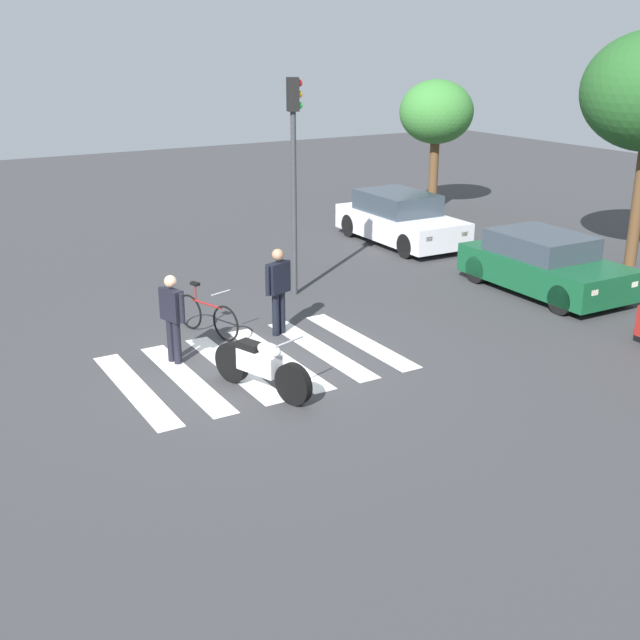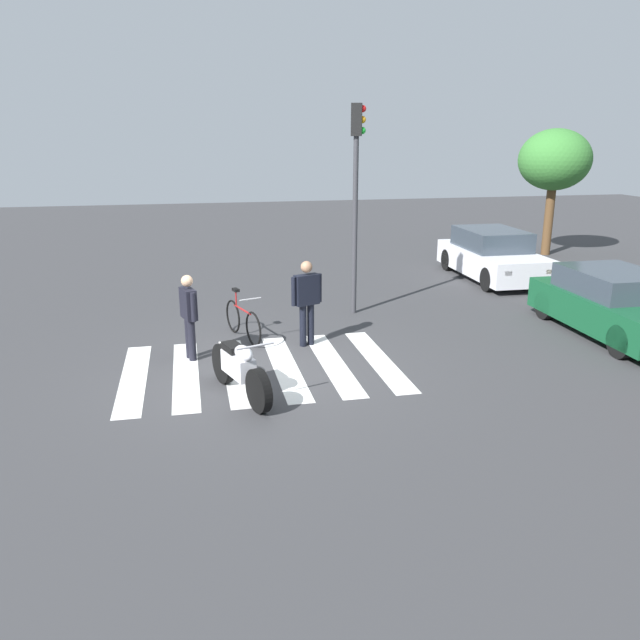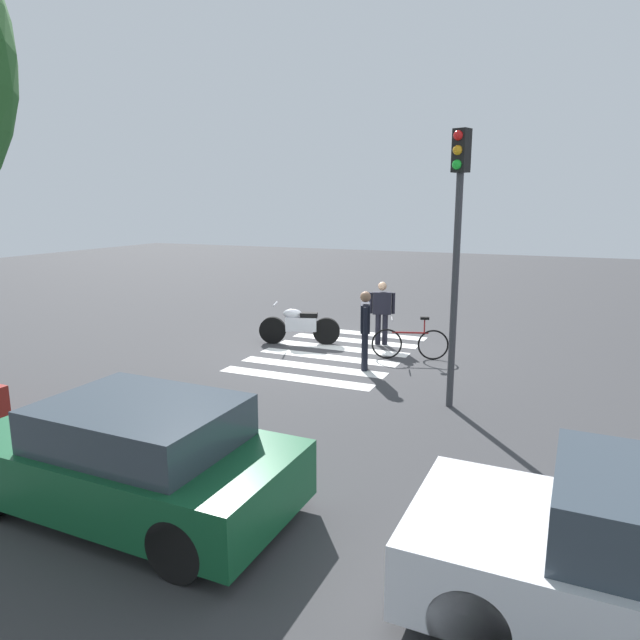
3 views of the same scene
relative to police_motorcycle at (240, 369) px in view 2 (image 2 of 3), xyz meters
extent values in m
plane|color=#38383A|center=(-1.19, 0.48, -0.48)|extent=(60.00, 60.00, 0.00)
cylinder|color=black|center=(0.67, 0.23, -0.13)|extent=(0.70, 0.36, 0.70)
cylinder|color=black|center=(-0.66, -0.23, -0.13)|extent=(0.70, 0.36, 0.70)
cube|color=silver|center=(-0.04, -0.01, 0.05)|extent=(0.85, 0.53, 0.36)
ellipsoid|color=silver|center=(0.18, 0.06, 0.32)|extent=(0.53, 0.38, 0.24)
cube|color=black|center=(-0.23, -0.08, 0.29)|extent=(0.49, 0.37, 0.12)
cylinder|color=#A5A5AD|center=(0.60, 0.21, 0.57)|extent=(0.24, 0.60, 0.04)
torus|color=black|center=(-2.50, 0.49, -0.12)|extent=(0.69, 0.26, 0.72)
torus|color=black|center=(-3.52, 0.16, -0.12)|extent=(0.69, 0.26, 0.72)
cylinder|color=maroon|center=(-3.01, 0.33, 0.16)|extent=(0.81, 0.30, 0.04)
cylinder|color=maroon|center=(-3.32, 0.23, 0.33)|extent=(0.04, 0.04, 0.34)
cube|color=black|center=(-3.32, 0.23, 0.51)|extent=(0.22, 0.16, 0.06)
cylinder|color=#99999E|center=(-2.60, 0.46, 0.48)|extent=(0.17, 0.45, 0.03)
cylinder|color=black|center=(-2.29, 1.47, -0.05)|extent=(0.14, 0.14, 0.86)
cylinder|color=black|center=(-2.35, 1.64, -0.05)|extent=(0.14, 0.14, 0.86)
cube|color=black|center=(-2.32, 1.56, 0.69)|extent=(0.36, 0.54, 0.61)
sphere|color=#8C664C|center=(-2.32, 1.56, 1.15)|extent=(0.23, 0.23, 0.23)
cylinder|color=black|center=(-2.22, 1.28, 0.69)|extent=(0.09, 0.09, 0.58)
cylinder|color=black|center=(-2.43, 1.84, 0.69)|extent=(0.09, 0.09, 0.58)
cylinder|color=black|center=(-2.06, -0.79, -0.07)|extent=(0.14, 0.14, 0.81)
cylinder|color=black|center=(-1.89, -0.73, -0.07)|extent=(0.14, 0.14, 0.81)
cube|color=black|center=(-1.98, -0.76, 0.62)|extent=(0.51, 0.33, 0.57)
sphere|color=tan|center=(-1.98, -0.76, 1.05)|extent=(0.22, 0.22, 0.22)
cylinder|color=black|center=(-2.25, -0.84, 0.62)|extent=(0.09, 0.09, 0.54)
cylinder|color=black|center=(-1.70, -0.68, 0.62)|extent=(0.09, 0.09, 0.54)
cube|color=silver|center=(-1.19, -1.77, -0.47)|extent=(3.44, 0.45, 0.01)
cube|color=silver|center=(-1.19, -0.87, -0.47)|extent=(3.44, 0.45, 0.01)
cube|color=silver|center=(-1.19, 0.03, -0.47)|extent=(3.44, 0.45, 0.01)
cube|color=silver|center=(-1.19, 0.93, -0.47)|extent=(3.44, 0.45, 0.01)
cube|color=silver|center=(-1.19, 1.83, -0.47)|extent=(3.44, 0.45, 0.01)
cube|color=silver|center=(-1.19, 2.73, -0.47)|extent=(3.44, 0.45, 0.01)
cylinder|color=black|center=(-5.76, 8.90, -0.14)|extent=(0.67, 0.23, 0.67)
cylinder|color=black|center=(-5.79, 7.28, -0.14)|extent=(0.67, 0.23, 0.67)
cylinder|color=black|center=(-8.65, 8.95, -0.14)|extent=(0.67, 0.23, 0.67)
cylinder|color=black|center=(-8.68, 7.33, -0.14)|extent=(0.67, 0.23, 0.67)
cube|color=silver|center=(-7.22, 8.12, 0.06)|extent=(4.29, 1.92, 0.69)
cube|color=#333D47|center=(-7.43, 8.12, 0.69)|extent=(2.33, 1.66, 0.57)
cube|color=#F2EDCC|center=(-5.12, 8.66, 0.16)|extent=(0.08, 0.20, 0.12)
cube|color=#F2EDCC|center=(-5.15, 7.49, 0.16)|extent=(0.08, 0.20, 0.12)
cylinder|color=black|center=(-0.32, 7.30, -0.15)|extent=(0.66, 0.23, 0.65)
cylinder|color=black|center=(-3.02, 9.01, -0.15)|extent=(0.66, 0.23, 0.65)
cylinder|color=black|center=(-3.05, 7.35, -0.15)|extent=(0.66, 0.23, 0.65)
cube|color=#14512D|center=(-1.67, 8.15, 0.04)|extent=(4.05, 1.96, 0.68)
cube|color=#333D47|center=(-1.87, 8.16, 0.63)|extent=(2.20, 1.70, 0.50)
cylinder|color=#38383D|center=(-4.48, 3.12, 1.57)|extent=(0.12, 0.12, 4.09)
cube|color=black|center=(-4.48, 3.12, 3.97)|extent=(0.30, 0.30, 0.70)
sphere|color=red|center=(-4.45, 3.24, 4.20)|extent=(0.16, 0.16, 0.16)
sphere|color=orange|center=(-4.45, 3.24, 3.97)|extent=(0.16, 0.16, 0.16)
sphere|color=green|center=(-4.45, 3.24, 3.74)|extent=(0.16, 0.16, 0.16)
cylinder|color=brown|center=(-10.50, 11.86, 0.72)|extent=(0.31, 0.31, 2.39)
ellipsoid|color=#387A33|center=(-10.50, 11.86, 2.84)|extent=(2.45, 2.45, 2.08)
camera|label=1|loc=(10.88, -5.34, 5.02)|focal=44.72mm
camera|label=2|loc=(9.55, -0.70, 3.63)|focal=35.10mm
camera|label=3|loc=(-6.24, 12.98, 3.11)|focal=31.91mm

